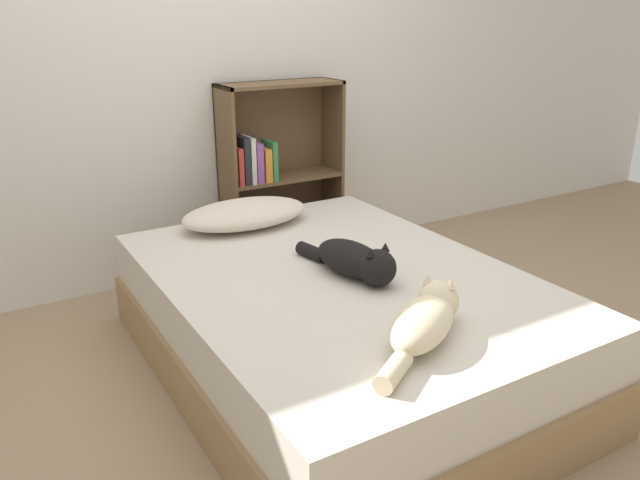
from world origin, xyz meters
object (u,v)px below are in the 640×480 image
Objects in this scene: cat_light at (425,320)px; bookshelf at (274,173)px; cat_dark at (356,261)px; bed at (337,323)px; pillow at (245,214)px.

bookshelf is (0.38, 1.82, 0.05)m from cat_light.
bookshelf reaches higher than cat_dark.
bookshelf is at bearing 155.97° from cat_dark.
bed is 1.76× the size of bookshelf.
bookshelf is (0.34, 1.23, 0.34)m from bed.
cat_light is at bearing -101.72° from bookshelf.
bookshelf reaches higher than pillow.
pillow is 0.82m from cat_dark.
cat_dark is at bearing -57.16° from bed.
cat_light is 1.86m from bookshelf.
cat_light is 0.48× the size of bookshelf.
pillow reaches higher than bed.
cat_light is (0.03, -1.34, 0.00)m from pillow.
cat_dark is (0.08, 0.53, 0.00)m from cat_light.
bed is 3.67× the size of cat_light.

